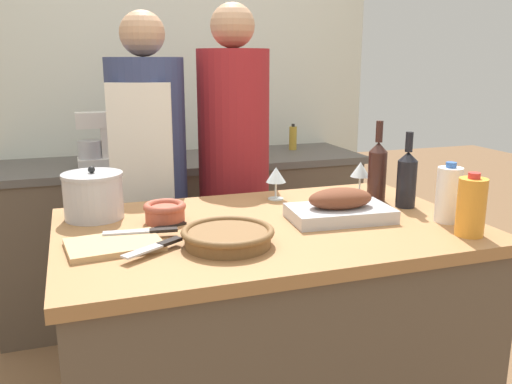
% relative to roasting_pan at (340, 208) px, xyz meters
% --- Properties ---
extents(kitchen_island, '(1.38, 0.87, 0.93)m').
position_rel_roasting_pan_xyz_m(kitchen_island, '(-0.25, 0.03, -0.51)').
color(kitchen_island, brown).
rests_on(kitchen_island, ground_plane).
extents(back_counter, '(2.13, 0.60, 0.90)m').
position_rel_roasting_pan_xyz_m(back_counter, '(-0.25, 1.48, -0.52)').
color(back_counter, brown).
rests_on(back_counter, ground_plane).
extents(back_wall, '(2.63, 0.10, 2.55)m').
position_rel_roasting_pan_xyz_m(back_wall, '(-0.25, 1.83, 0.30)').
color(back_wall, silver).
rests_on(back_wall, ground_plane).
extents(roasting_pan, '(0.36, 0.23, 0.11)m').
position_rel_roasting_pan_xyz_m(roasting_pan, '(0.00, 0.00, 0.00)').
color(roasting_pan, '#BCBCC1').
rests_on(roasting_pan, kitchen_island).
extents(wicker_basket, '(0.28, 0.28, 0.05)m').
position_rel_roasting_pan_xyz_m(wicker_basket, '(-0.44, -0.13, -0.01)').
color(wicker_basket, brown).
rests_on(wicker_basket, kitchen_island).
extents(cutting_board, '(0.29, 0.22, 0.02)m').
position_rel_roasting_pan_xyz_m(cutting_board, '(-0.76, -0.04, -0.03)').
color(cutting_board, tan).
rests_on(cutting_board, kitchen_island).
extents(stock_pot, '(0.21, 0.21, 0.18)m').
position_rel_roasting_pan_xyz_m(stock_pot, '(-0.79, 0.29, 0.04)').
color(stock_pot, '#B7B7BC').
rests_on(stock_pot, kitchen_island).
extents(mixing_bowl, '(0.14, 0.14, 0.07)m').
position_rel_roasting_pan_xyz_m(mixing_bowl, '(-0.57, 0.17, -0.01)').
color(mixing_bowl, '#A84C38').
rests_on(mixing_bowl, kitchen_island).
extents(juice_jug, '(0.09, 0.09, 0.20)m').
position_rel_roasting_pan_xyz_m(juice_jug, '(0.30, -0.28, 0.05)').
color(juice_jug, orange).
rests_on(juice_jug, kitchen_island).
extents(milk_jug, '(0.08, 0.08, 0.20)m').
position_rel_roasting_pan_xyz_m(milk_jug, '(0.33, -0.14, 0.05)').
color(milk_jug, white).
rests_on(milk_jug, kitchen_island).
extents(wine_bottle_green, '(0.07, 0.07, 0.31)m').
position_rel_roasting_pan_xyz_m(wine_bottle_green, '(0.25, 0.18, 0.08)').
color(wine_bottle_green, '#381E19').
rests_on(wine_bottle_green, kitchen_island).
extents(wine_bottle_dark, '(0.07, 0.07, 0.28)m').
position_rel_roasting_pan_xyz_m(wine_bottle_dark, '(0.31, 0.07, 0.07)').
color(wine_bottle_dark, black).
rests_on(wine_bottle_dark, kitchen_island).
extents(wine_glass_left, '(0.08, 0.08, 0.13)m').
position_rel_roasting_pan_xyz_m(wine_glass_left, '(0.24, 0.29, 0.06)').
color(wine_glass_left, silver).
rests_on(wine_glass_left, kitchen_island).
extents(wine_glass_right, '(0.08, 0.08, 0.13)m').
position_rel_roasting_pan_xyz_m(wine_glass_right, '(-0.11, 0.33, 0.05)').
color(wine_glass_right, silver).
rests_on(wine_glass_right, kitchen_island).
extents(knife_chef, '(0.27, 0.14, 0.01)m').
position_rel_roasting_pan_xyz_m(knife_chef, '(-0.63, 0.08, -0.04)').
color(knife_chef, '#B7B7BC').
rests_on(knife_chef, kitchen_island).
extents(knife_paring, '(0.23, 0.06, 0.01)m').
position_rel_roasting_pan_xyz_m(knife_paring, '(-0.66, 0.02, -0.02)').
color(knife_paring, '#B7B7BC').
rests_on(knife_paring, cutting_board).
extents(knife_bread, '(0.19, 0.14, 0.01)m').
position_rel_roasting_pan_xyz_m(knife_bread, '(-0.65, -0.13, -0.02)').
color(knife_bread, '#B7B7BC').
rests_on(knife_bread, cutting_board).
extents(stand_mixer, '(0.18, 0.14, 0.29)m').
position_rel_roasting_pan_xyz_m(stand_mixer, '(-0.74, 1.37, 0.05)').
color(stand_mixer, silver).
rests_on(stand_mixer, back_counter).
extents(condiment_bottle_tall, '(0.06, 0.06, 0.21)m').
position_rel_roasting_pan_xyz_m(condiment_bottle_tall, '(0.08, 1.46, 0.02)').
color(condiment_bottle_tall, maroon).
rests_on(condiment_bottle_tall, back_counter).
extents(condiment_bottle_short, '(0.05, 0.05, 0.16)m').
position_rel_roasting_pan_xyz_m(condiment_bottle_short, '(0.48, 1.57, 0.00)').
color(condiment_bottle_short, '#B28E2D').
rests_on(condiment_bottle_short, back_counter).
extents(condiment_bottle_extra, '(0.05, 0.05, 0.13)m').
position_rel_roasting_pan_xyz_m(condiment_bottle_extra, '(0.22, 1.39, -0.01)').
color(condiment_bottle_extra, '#B28E2D').
rests_on(condiment_bottle_extra, back_counter).
extents(person_cook_aproned, '(0.35, 0.37, 1.67)m').
position_rel_roasting_pan_xyz_m(person_cook_aproned, '(-0.53, 0.83, -0.05)').
color(person_cook_aproned, beige).
rests_on(person_cook_aproned, ground_plane).
extents(person_cook_guest, '(0.33, 0.33, 1.71)m').
position_rel_roasting_pan_xyz_m(person_cook_guest, '(-0.13, 0.82, -0.02)').
color(person_cook_guest, beige).
rests_on(person_cook_guest, ground_plane).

